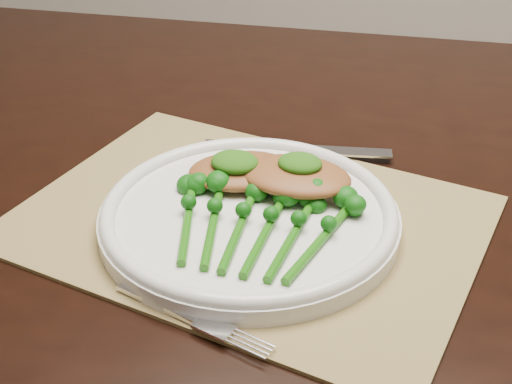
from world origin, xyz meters
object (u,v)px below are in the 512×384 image
(dining_table, at_px, (348,382))
(placemat, at_px, (249,220))
(chicken_fillet_left, at_px, (242,171))
(broccolini_bundle, at_px, (252,231))
(dinner_plate, at_px, (249,215))

(dining_table, relative_size, placemat, 3.63)
(chicken_fillet_left, bearing_deg, dining_table, 21.43)
(dining_table, height_order, broccolini_bundle, broccolini_bundle)
(chicken_fillet_left, relative_size, broccolini_bundle, 0.66)
(dinner_plate, height_order, chicken_fillet_left, chicken_fillet_left)
(placemat, relative_size, dinner_plate, 1.52)
(placemat, distance_m, dinner_plate, 0.02)
(placemat, relative_size, chicken_fillet_left, 3.99)
(dining_table, distance_m, placemat, 0.42)
(dinner_plate, xyz_separation_m, broccolini_bundle, (0.01, -0.04, 0.01))
(placemat, relative_size, broccolini_bundle, 2.64)
(chicken_fillet_left, distance_m, broccolini_bundle, 0.10)
(dinner_plate, bearing_deg, chicken_fillet_left, 114.10)
(placemat, xyz_separation_m, dinner_plate, (0.00, -0.01, 0.02))
(dinner_plate, relative_size, broccolini_bundle, 1.74)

